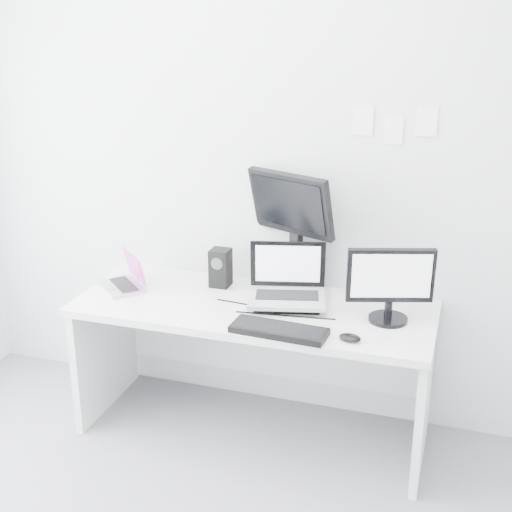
# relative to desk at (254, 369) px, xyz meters

# --- Properties ---
(back_wall) EXTENTS (3.60, 0.00, 3.60)m
(back_wall) POSITION_rel_desk_xyz_m (0.00, 0.35, 0.99)
(back_wall) COLOR silver
(back_wall) RESTS_ON ground
(desk) EXTENTS (1.80, 0.70, 0.73)m
(desk) POSITION_rel_desk_xyz_m (0.00, 0.00, 0.00)
(desk) COLOR silver
(desk) RESTS_ON ground
(macbook) EXTENTS (0.34, 0.34, 0.21)m
(macbook) POSITION_rel_desk_xyz_m (-0.74, 0.00, 0.47)
(macbook) COLOR #B0B0B4
(macbook) RESTS_ON desk
(speaker) EXTENTS (0.11, 0.11, 0.20)m
(speaker) POSITION_rel_desk_xyz_m (-0.25, 0.19, 0.47)
(speaker) COLOR black
(speaker) RESTS_ON desk
(dell_laptop) EXTENTS (0.44, 0.38, 0.32)m
(dell_laptop) POSITION_rel_desk_xyz_m (0.16, 0.03, 0.52)
(dell_laptop) COLOR #A2A3A8
(dell_laptop) RESTS_ON desk
(rear_monitor) EXTENTS (0.51, 0.35, 0.66)m
(rear_monitor) POSITION_rel_desk_xyz_m (0.13, 0.26, 0.69)
(rear_monitor) COLOR black
(rear_monitor) RESTS_ON desk
(samsung_monitor) EXTENTS (0.45, 0.30, 0.37)m
(samsung_monitor) POSITION_rel_desk_xyz_m (0.67, 0.02, 0.55)
(samsung_monitor) COLOR black
(samsung_monitor) RESTS_ON desk
(keyboard) EXTENTS (0.45, 0.18, 0.03)m
(keyboard) POSITION_rel_desk_xyz_m (0.21, -0.27, 0.38)
(keyboard) COLOR black
(keyboard) RESTS_ON desk
(mouse) EXTENTS (0.11, 0.08, 0.03)m
(mouse) POSITION_rel_desk_xyz_m (0.54, -0.25, 0.38)
(mouse) COLOR black
(mouse) RESTS_ON desk
(wall_note_0) EXTENTS (0.10, 0.00, 0.14)m
(wall_note_0) POSITION_rel_desk_xyz_m (0.45, 0.34, 1.26)
(wall_note_0) COLOR white
(wall_note_0) RESTS_ON back_wall
(wall_note_1) EXTENTS (0.09, 0.00, 0.13)m
(wall_note_1) POSITION_rel_desk_xyz_m (0.60, 0.34, 1.22)
(wall_note_1) COLOR white
(wall_note_1) RESTS_ON back_wall
(wall_note_2) EXTENTS (0.10, 0.00, 0.14)m
(wall_note_2) POSITION_rel_desk_xyz_m (0.75, 0.34, 1.26)
(wall_note_2) COLOR white
(wall_note_2) RESTS_ON back_wall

